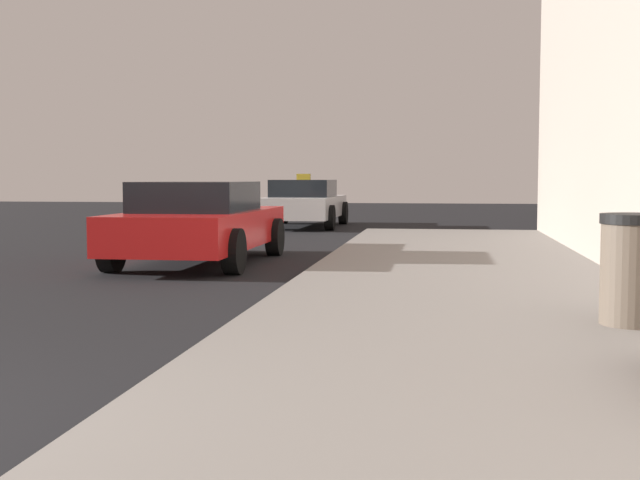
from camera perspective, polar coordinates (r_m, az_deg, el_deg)
trash_bin at (r=7.20m, az=20.65°, el=-1.86°), size 0.57×0.57×0.90m
car_red at (r=13.08m, az=-8.18°, el=1.22°), size 1.99×4.45×1.27m
car_white at (r=22.61m, az=-1.05°, el=2.54°), size 1.97×4.50×1.43m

